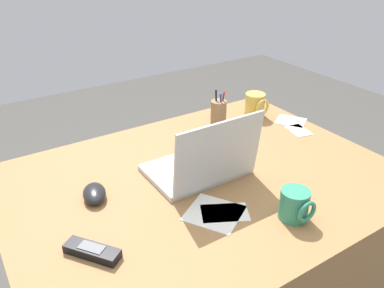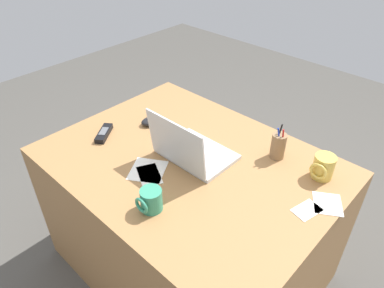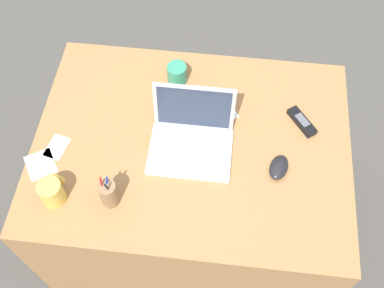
# 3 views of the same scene
# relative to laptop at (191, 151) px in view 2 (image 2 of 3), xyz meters

# --- Properties ---
(ground_plane) EXTENTS (6.00, 6.00, 0.00)m
(ground_plane) POSITION_rel_laptop_xyz_m (0.00, 0.01, -0.77)
(ground_plane) COLOR #4C4944
(desk) EXTENTS (1.24, 0.93, 0.72)m
(desk) POSITION_rel_laptop_xyz_m (0.00, 0.01, -0.41)
(desk) COLOR #9E7042
(desk) RESTS_ON ground
(laptop) EXTENTS (0.32, 0.26, 0.24)m
(laptop) POSITION_rel_laptop_xyz_m (0.00, 0.00, 0.00)
(laptop) COLOR silver
(laptop) RESTS_ON desk
(computer_mouse) EXTENTS (0.10, 0.12, 0.04)m
(computer_mouse) POSITION_rel_laptop_xyz_m (0.34, -0.08, -0.03)
(computer_mouse) COLOR black
(computer_mouse) RESTS_ON desk
(coffee_mug_white) EXTENTS (0.08, 0.09, 0.09)m
(coffee_mug_white) POSITION_rel_laptop_xyz_m (-0.09, 0.31, -0.00)
(coffee_mug_white) COLOR #338C6B
(coffee_mug_white) RESTS_ON desk
(coffee_mug_tall) EXTENTS (0.09, 0.10, 0.10)m
(coffee_mug_tall) POSITION_rel_laptop_xyz_m (-0.47, -0.28, 0.00)
(coffee_mug_tall) COLOR #E0BC4C
(coffee_mug_tall) RESTS_ON desk
(cordless_phone) EXTENTS (0.12, 0.14, 0.03)m
(cordless_phone) POSITION_rel_laptop_xyz_m (0.43, 0.15, -0.04)
(cordless_phone) COLOR black
(cordless_phone) RESTS_ON desk
(pen_holder) EXTENTS (0.06, 0.06, 0.16)m
(pen_holder) POSITION_rel_laptop_xyz_m (-0.26, -0.27, 0.01)
(pen_holder) COLOR olive
(pen_holder) RESTS_ON desk
(paper_note_near_laptop) EXTENTS (0.20, 0.20, 0.00)m
(paper_note_near_laptop) POSITION_rel_laptop_xyz_m (0.08, 0.18, -0.05)
(paper_note_near_laptop) COLOR white
(paper_note_near_laptop) RESTS_ON desk
(paper_note_left) EXTENTS (0.09, 0.12, 0.00)m
(paper_note_left) POSITION_rel_laptop_xyz_m (-0.52, -0.07, -0.05)
(paper_note_left) COLOR white
(paper_note_left) RESTS_ON desk
(paper_note_right) EXTENTS (0.15, 0.15, 0.00)m
(paper_note_right) POSITION_rel_laptop_xyz_m (-0.56, -0.16, -0.05)
(paper_note_right) COLOR white
(paper_note_right) RESTS_ON desk
(paper_note_front) EXTENTS (0.16, 0.14, 0.00)m
(paper_note_front) POSITION_rel_laptop_xyz_m (0.06, 0.19, -0.05)
(paper_note_front) COLOR white
(paper_note_front) RESTS_ON desk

